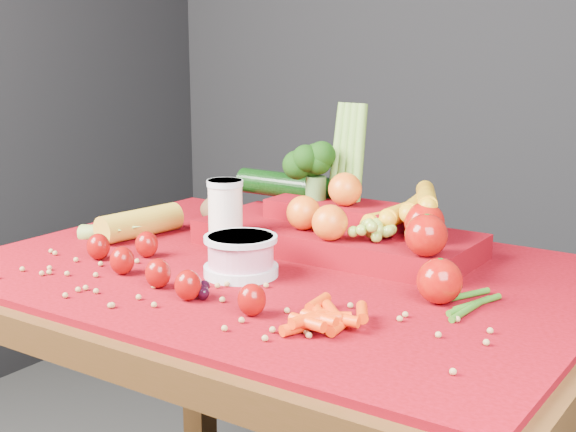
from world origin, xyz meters
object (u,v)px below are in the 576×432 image
Objects in this scene: yogurt_bowl at (241,254)px; produce_mound at (346,221)px; table at (282,326)px; milk_glass at (225,216)px.

yogurt_bowl is 0.21× the size of produce_mound.
table is 0.16m from yogurt_bowl.
milk_glass is 0.13m from yogurt_bowl.
yogurt_bowl reaches higher than table.
table is 7.83× the size of milk_glass.
milk_glass is at bearing 178.03° from table.
yogurt_bowl is 0.24m from produce_mound.
milk_glass reaches higher than table.
produce_mound reaches higher than milk_glass.
produce_mound is (0.04, 0.16, 0.16)m from table.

